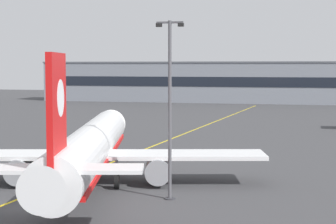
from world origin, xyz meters
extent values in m
plane|color=#3D3D3F|center=(0.00, 0.00, 0.00)|extent=(400.00, 400.00, 0.00)
cube|color=yellow|center=(0.00, 30.00, 0.00)|extent=(12.06, 179.63, 0.01)
cylinder|color=white|center=(1.69, 9.52, 3.50)|extent=(12.54, 35.83, 3.80)
cone|color=white|center=(-3.06, 28.22, 3.50)|extent=(4.14, 3.41, 3.61)
cone|color=white|center=(6.46, -9.29, 3.90)|extent=(3.45, 3.42, 2.85)
cube|color=red|center=(1.69, 9.52, 2.46)|extent=(11.76, 33.02, 0.44)
cube|color=black|center=(-2.59, 26.38, 4.17)|extent=(3.03, 1.77, 0.60)
cube|color=white|center=(1.54, 10.10, 2.65)|extent=(32.20, 12.53, 0.36)
cylinder|color=gray|center=(-4.22, 7.60, 1.43)|extent=(3.12, 4.06, 2.30)
cylinder|color=black|center=(-4.68, 9.40, 1.43)|extent=(1.94, 0.66, 1.95)
cylinder|color=gray|center=(7.80, 10.65, 1.43)|extent=(3.12, 4.06, 2.30)
cylinder|color=black|center=(7.34, 12.45, 1.43)|extent=(1.94, 0.66, 1.95)
cube|color=red|center=(5.58, -5.80, 8.05)|extent=(1.57, 4.75, 7.20)
cylinder|color=white|center=(5.50, -5.51, 8.77)|extent=(1.02, 2.43, 2.40)
cube|color=white|center=(5.72, -6.38, 4.36)|extent=(11.35, 5.42, 0.24)
cylinder|color=#4C4C51|center=(-1.88, 23.57, 1.48)|extent=(0.24, 0.24, 1.60)
cylinder|color=black|center=(-1.88, 23.57, 0.45)|extent=(0.61, 0.97, 0.90)
cylinder|color=#4C4C51|center=(-0.34, 6.94, 1.77)|extent=(0.24, 0.24, 1.60)
cylinder|color=black|center=(-0.34, 6.94, 0.65)|extent=(0.71, 1.36, 1.30)
cylinder|color=#4C4C51|center=(4.70, 8.22, 1.77)|extent=(0.24, 0.24, 1.60)
cylinder|color=black|center=(4.70, 8.22, 0.65)|extent=(0.71, 1.36, 1.30)
cylinder|color=#515156|center=(10.15, 5.61, 7.20)|extent=(0.28, 0.28, 14.41)
cylinder|color=#333338|center=(10.15, 5.61, 0.05)|extent=(0.90, 0.90, 0.10)
cube|color=#515156|center=(10.15, 5.61, 14.26)|extent=(2.20, 0.16, 0.16)
cube|color=black|center=(9.25, 5.61, 14.06)|extent=(0.44, 0.36, 0.28)
cube|color=black|center=(11.05, 5.61, 14.06)|extent=(0.44, 0.36, 0.28)
cube|color=gray|center=(-1.16, 132.29, 5.80)|extent=(117.13, 12.00, 11.60)
cube|color=black|center=(-1.16, 126.24, 6.20)|extent=(112.44, 0.12, 2.80)
cube|color=#595C63|center=(-1.16, 132.29, 11.80)|extent=(117.53, 12.40, 0.40)
camera|label=1|loc=(21.48, -40.15, 10.84)|focal=62.93mm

